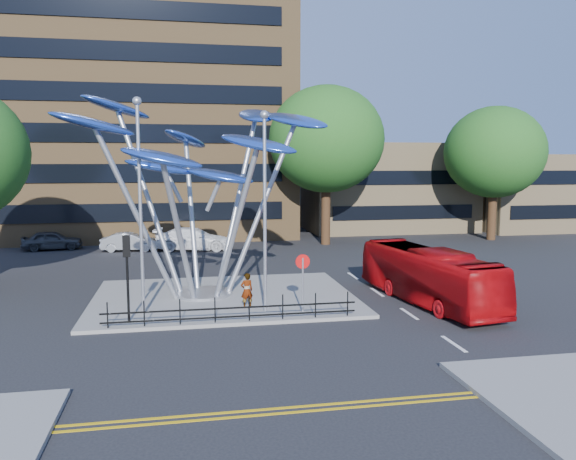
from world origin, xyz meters
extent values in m
plane|color=black|center=(0.00, 0.00, 0.00)|extent=(120.00, 120.00, 0.00)
cube|color=slate|center=(-1.00, 6.00, 0.07)|extent=(12.00, 9.00, 0.15)
cube|color=gold|center=(0.00, -6.00, 0.01)|extent=(40.00, 0.12, 0.01)
cube|color=gold|center=(0.00, -6.30, 0.01)|extent=(40.00, 0.12, 0.01)
cube|color=brown|center=(-6.00, 32.00, 15.00)|extent=(25.00, 15.00, 30.00)
cube|color=tan|center=(16.00, 30.00, 4.00)|extent=(15.00, 8.00, 8.00)
cube|color=tan|center=(30.00, 28.00, 3.50)|extent=(12.00, 8.00, 7.00)
cylinder|color=black|center=(8.00, 22.00, 2.86)|extent=(0.70, 0.70, 5.72)
ellipsoid|color=#144815|center=(8.00, 22.00, 8.06)|extent=(8.80, 8.80, 8.10)
cylinder|color=black|center=(22.00, 22.00, 2.53)|extent=(0.70, 0.70, 5.06)
ellipsoid|color=#144815|center=(22.00, 22.00, 7.13)|extent=(8.00, 8.00, 7.36)
cylinder|color=#9EA0A5|center=(-2.00, 6.50, 0.21)|extent=(2.80, 2.80, 0.12)
cylinder|color=#9EA0A5|center=(-3.20, 5.90, 4.05)|extent=(0.24, 0.24, 7.80)
ellipsoid|color=blue|center=(-6.40, 4.90, 7.95)|extent=(3.92, 2.95, 1.39)
cylinder|color=#9EA0A5|center=(-2.40, 5.50, 3.35)|extent=(0.24, 0.24, 6.40)
ellipsoid|color=blue|center=(-3.60, 3.30, 6.55)|extent=(3.47, 1.78, 1.31)
cylinder|color=#9EA0A5|center=(-1.40, 5.70, 3.65)|extent=(0.24, 0.24, 7.00)
ellipsoid|color=blue|center=(0.40, 4.10, 7.15)|extent=(3.81, 3.11, 1.36)
cylinder|color=#9EA0A5|center=(-0.80, 6.50, 4.25)|extent=(0.24, 0.24, 8.20)
ellipsoid|color=blue|center=(2.60, 6.90, 8.35)|extent=(3.52, 4.06, 1.44)
cylinder|color=#9EA0A5|center=(-1.20, 7.40, 4.45)|extent=(0.24, 0.24, 8.60)
ellipsoid|color=blue|center=(1.00, 9.40, 8.75)|extent=(2.21, 3.79, 1.39)
cylinder|color=#9EA0A5|center=(-2.20, 7.50, 3.85)|extent=(0.24, 0.24, 7.40)
ellipsoid|color=blue|center=(-2.60, 10.10, 7.55)|extent=(3.02, 3.71, 1.34)
cylinder|color=#9EA0A5|center=(-3.00, 6.90, 4.55)|extent=(0.24, 0.24, 8.80)
ellipsoid|color=blue|center=(-5.80, 8.30, 8.95)|extent=(3.88, 3.60, 1.42)
ellipsoid|color=blue|center=(-3.80, 6.70, 6.15)|extent=(3.40, 1.96, 1.13)
ellipsoid|color=blue|center=(-1.10, 6.10, 5.75)|extent=(3.39, 2.16, 1.11)
cylinder|color=#9EA0A5|center=(-4.50, 3.50, 4.40)|extent=(0.14, 0.14, 8.50)
sphere|color=#9EA0A5|center=(-4.50, 3.50, 8.77)|extent=(0.36, 0.36, 0.36)
cylinder|color=#9EA0A5|center=(0.50, 3.00, 4.15)|extent=(0.14, 0.14, 8.00)
sphere|color=#9EA0A5|center=(0.50, 3.00, 8.27)|extent=(0.36, 0.36, 0.36)
cylinder|color=black|center=(-5.00, 2.50, 1.75)|extent=(0.10, 0.10, 3.20)
cube|color=black|center=(-5.00, 2.50, 3.15)|extent=(0.28, 0.18, 0.85)
sphere|color=#FF0C0C|center=(-5.00, 2.50, 3.43)|extent=(0.18, 0.18, 0.18)
cylinder|color=#9EA0A5|center=(2.00, 2.50, 1.30)|extent=(0.08, 0.08, 2.30)
cylinder|color=red|center=(2.00, 2.53, 2.30)|extent=(0.60, 0.04, 0.60)
cube|color=white|center=(2.00, 2.55, 2.30)|extent=(0.42, 0.03, 0.10)
cylinder|color=black|center=(-5.70, 1.70, 0.65)|extent=(0.05, 0.05, 1.00)
cylinder|color=black|center=(-4.36, 1.70, 0.65)|extent=(0.05, 0.05, 1.00)
cylinder|color=black|center=(-3.01, 1.70, 0.65)|extent=(0.05, 0.05, 1.00)
cylinder|color=black|center=(-1.67, 1.70, 0.65)|extent=(0.05, 0.05, 1.00)
cylinder|color=black|center=(-0.33, 1.70, 0.65)|extent=(0.05, 0.05, 1.00)
cylinder|color=black|center=(1.01, 1.70, 0.65)|extent=(0.05, 0.05, 1.00)
cylinder|color=black|center=(2.36, 1.70, 0.65)|extent=(0.05, 0.05, 1.00)
cylinder|color=black|center=(3.70, 1.70, 0.65)|extent=(0.05, 0.05, 1.00)
cube|color=black|center=(-1.00, 1.70, 0.70)|extent=(10.00, 0.06, 0.06)
cube|color=black|center=(-1.00, 1.70, 0.35)|extent=(10.00, 0.06, 0.06)
imported|color=#A2070B|center=(8.05, 3.60, 1.26)|extent=(3.41, 9.27, 2.52)
imported|color=gray|center=(-0.20, 3.68, 0.91)|extent=(0.63, 0.50, 1.52)
imported|color=#383A3E|center=(-12.22, 23.00, 0.70)|extent=(4.30, 2.15, 1.41)
imported|color=#A8ACB0|center=(-6.60, 21.40, 0.66)|extent=(4.11, 1.66, 1.33)
imported|color=white|center=(-2.10, 21.05, 0.81)|extent=(5.84, 3.10, 1.61)
camera|label=1|loc=(-2.80, -19.77, 6.43)|focal=35.00mm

